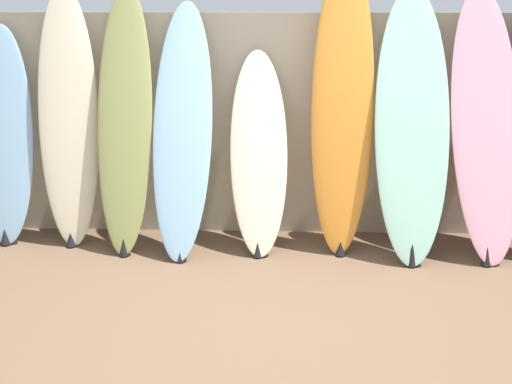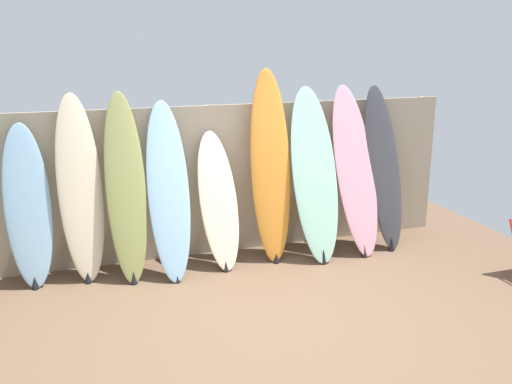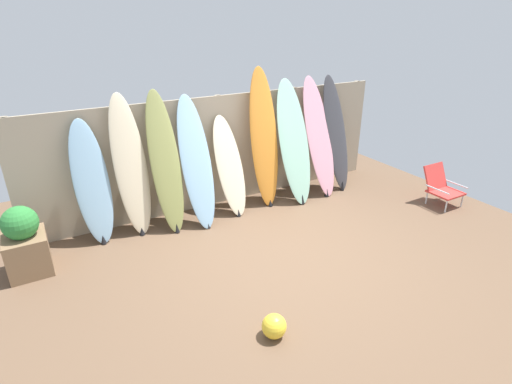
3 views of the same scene
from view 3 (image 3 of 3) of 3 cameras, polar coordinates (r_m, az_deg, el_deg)
name	(u,v)px [view 3 (image 3 of 3)]	position (r m, az deg, el deg)	size (l,w,h in m)	color
ground	(288,257)	(5.38, 4.63, -9.18)	(7.68, 7.68, 0.00)	brown
fence_back	(221,151)	(6.58, -5.04, 5.85)	(6.08, 0.11, 1.80)	tan
surfboard_skyblue_0	(92,184)	(5.82, -22.39, 1.03)	(0.49, 0.44, 1.72)	#8CB7D6
surfboard_cream_1	(131,167)	(5.83, -17.47, 3.39)	(0.51, 0.48, 2.01)	beige
surfboard_olive_2	(165,164)	(5.84, -12.82, 3.93)	(0.43, 0.63, 2.01)	olive
surfboard_skyblue_3	(196,163)	(5.95, -8.52, 4.07)	(0.48, 0.78, 1.90)	#8CB7D6
surfboard_cream_4	(230,167)	(6.29, -3.77, 3.59)	(0.48, 0.67, 1.53)	beige
surfboard_orange_5	(264,139)	(6.47, 1.16, 7.55)	(0.50, 0.55, 2.23)	orange
surfboard_seafoam_6	(294,143)	(6.68, 5.46, 6.93)	(0.55, 0.73, 2.01)	#9ED6BC
surfboard_pink_7	(319,138)	(7.03, 9.00, 7.64)	(0.62, 0.81, 2.01)	pink
surfboard_charcoal_8	(336,134)	(7.34, 11.35, 8.12)	(0.52, 0.73, 2.00)	#38383D
beach_chair	(441,185)	(7.36, 24.91, 0.87)	(0.50, 0.57, 0.64)	silver
planter_box	(25,243)	(5.62, -30.10, -6.31)	(0.48, 0.52, 0.89)	#846647
beach_ball	(274,326)	(4.16, 2.60, -18.60)	(0.25, 0.25, 0.25)	yellow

